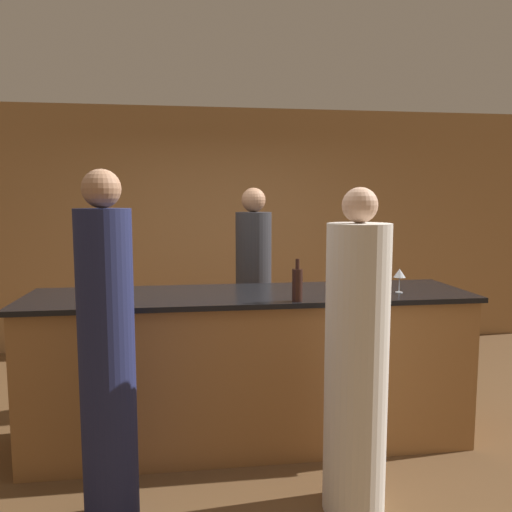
% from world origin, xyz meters
% --- Properties ---
extents(ground_plane, '(14.00, 14.00, 0.00)m').
position_xyz_m(ground_plane, '(0.00, 0.00, 0.00)').
color(ground_plane, brown).
extents(back_wall, '(8.00, 0.06, 2.80)m').
position_xyz_m(back_wall, '(0.00, 2.46, 1.40)').
color(back_wall, '#A37547').
rests_on(back_wall, ground_plane).
extents(bar_counter, '(3.11, 0.79, 1.09)m').
position_xyz_m(bar_counter, '(0.00, 0.00, 0.55)').
color(bar_counter, '#996638').
rests_on(bar_counter, ground_plane).
extents(bartender, '(0.31, 0.31, 1.85)m').
position_xyz_m(bartender, '(0.13, 0.82, 0.87)').
color(bartender, '#2D2D33').
rests_on(bartender, ground_plane).
extents(guest_0, '(0.35, 0.35, 1.81)m').
position_xyz_m(guest_0, '(0.48, -0.88, 0.84)').
color(guest_0, silver).
rests_on(guest_0, ground_plane).
extents(guest_1, '(0.29, 0.29, 1.90)m').
position_xyz_m(guest_1, '(-0.86, -0.83, 0.90)').
color(guest_1, '#1E234C').
rests_on(guest_1, ground_plane).
extents(wine_bottle_0, '(0.07, 0.07, 0.28)m').
position_xyz_m(wine_bottle_0, '(0.26, -0.33, 1.20)').
color(wine_bottle_0, black).
rests_on(wine_bottle_0, bar_counter).
extents(wine_glass_0, '(0.06, 0.06, 0.16)m').
position_xyz_m(wine_glass_0, '(0.91, -0.13, 1.21)').
color(wine_glass_0, silver).
rests_on(wine_glass_0, bar_counter).
extents(wine_glass_1, '(0.08, 0.08, 0.17)m').
position_xyz_m(wine_glass_1, '(1.04, -0.13, 1.22)').
color(wine_glass_1, silver).
rests_on(wine_glass_1, bar_counter).
extents(wine_glass_2, '(0.06, 0.06, 0.15)m').
position_xyz_m(wine_glass_2, '(0.79, -0.16, 1.20)').
color(wine_glass_2, silver).
rests_on(wine_glass_2, bar_counter).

